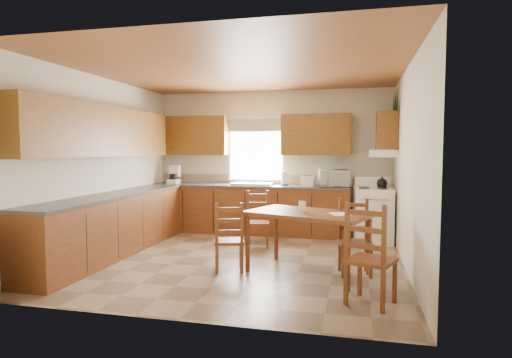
% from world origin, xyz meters
% --- Properties ---
extents(floor, '(4.50, 4.50, 0.00)m').
position_xyz_m(floor, '(0.00, 0.00, 0.00)').
color(floor, '#806A50').
rests_on(floor, ground).
extents(ceiling, '(4.50, 4.50, 0.00)m').
position_xyz_m(ceiling, '(0.00, 0.00, 2.70)').
color(ceiling, '#985B2E').
rests_on(ceiling, floor).
extents(wall_left, '(4.50, 4.50, 0.00)m').
position_xyz_m(wall_left, '(-2.25, 0.00, 1.35)').
color(wall_left, beige).
rests_on(wall_left, floor).
extents(wall_right, '(4.50, 4.50, 0.00)m').
position_xyz_m(wall_right, '(2.25, 0.00, 1.35)').
color(wall_right, beige).
rests_on(wall_right, floor).
extents(wall_back, '(4.50, 4.50, 0.00)m').
position_xyz_m(wall_back, '(0.00, 2.25, 1.35)').
color(wall_back, beige).
rests_on(wall_back, floor).
extents(wall_front, '(4.50, 4.50, 0.00)m').
position_xyz_m(wall_front, '(0.00, -2.25, 1.35)').
color(wall_front, beige).
rests_on(wall_front, floor).
extents(lower_cab_back, '(3.75, 0.60, 0.88)m').
position_xyz_m(lower_cab_back, '(-0.38, 1.95, 0.44)').
color(lower_cab_back, brown).
rests_on(lower_cab_back, floor).
extents(lower_cab_left, '(0.60, 3.60, 0.88)m').
position_xyz_m(lower_cab_left, '(-1.95, -0.15, 0.44)').
color(lower_cab_left, brown).
rests_on(lower_cab_left, floor).
extents(counter_back, '(3.75, 0.63, 0.04)m').
position_xyz_m(counter_back, '(-0.38, 1.95, 0.90)').
color(counter_back, '#474240').
rests_on(counter_back, lower_cab_back).
extents(counter_left, '(0.63, 3.60, 0.04)m').
position_xyz_m(counter_left, '(-1.95, -0.15, 0.90)').
color(counter_left, '#474240').
rests_on(counter_left, lower_cab_left).
extents(backsplash, '(3.75, 0.01, 0.18)m').
position_xyz_m(backsplash, '(-0.38, 2.24, 1.01)').
color(backsplash, '#957B60').
rests_on(backsplash, counter_back).
extents(upper_cab_back_left, '(1.41, 0.33, 0.75)m').
position_xyz_m(upper_cab_back_left, '(-1.55, 2.08, 1.85)').
color(upper_cab_back_left, brown).
rests_on(upper_cab_back_left, wall_back).
extents(upper_cab_back_right, '(1.25, 0.33, 0.75)m').
position_xyz_m(upper_cab_back_right, '(0.86, 2.08, 1.85)').
color(upper_cab_back_right, brown).
rests_on(upper_cab_back_right, wall_back).
extents(upper_cab_left, '(0.33, 3.60, 0.75)m').
position_xyz_m(upper_cab_left, '(-2.08, -0.15, 1.85)').
color(upper_cab_left, brown).
rests_on(upper_cab_left, wall_left).
extents(upper_cab_stove, '(0.33, 0.62, 0.62)m').
position_xyz_m(upper_cab_stove, '(2.08, 1.65, 1.90)').
color(upper_cab_stove, brown).
rests_on(upper_cab_stove, wall_right).
extents(range_hood, '(0.44, 0.62, 0.12)m').
position_xyz_m(range_hood, '(2.03, 1.65, 1.52)').
color(range_hood, white).
rests_on(range_hood, wall_right).
extents(window_frame, '(1.13, 0.02, 1.18)m').
position_xyz_m(window_frame, '(-0.30, 2.22, 1.55)').
color(window_frame, white).
rests_on(window_frame, wall_back).
extents(window_pane, '(1.05, 0.01, 1.10)m').
position_xyz_m(window_pane, '(-0.30, 2.21, 1.55)').
color(window_pane, white).
rests_on(window_pane, wall_back).
extents(window_valance, '(1.19, 0.01, 0.24)m').
position_xyz_m(window_valance, '(-0.30, 2.19, 2.05)').
color(window_valance, '#435A32').
rests_on(window_valance, wall_back).
extents(sink_basin, '(0.75, 0.45, 0.04)m').
position_xyz_m(sink_basin, '(-0.30, 1.95, 0.94)').
color(sink_basin, silver).
rests_on(sink_basin, counter_back).
extents(pine_decal_a, '(0.22, 0.22, 0.36)m').
position_xyz_m(pine_decal_a, '(2.21, 1.33, 2.38)').
color(pine_decal_a, black).
rests_on(pine_decal_a, wall_right).
extents(pine_decal_b, '(0.22, 0.22, 0.36)m').
position_xyz_m(pine_decal_b, '(2.21, 1.65, 2.42)').
color(pine_decal_b, black).
rests_on(pine_decal_b, wall_right).
extents(pine_decal_c, '(0.22, 0.22, 0.36)m').
position_xyz_m(pine_decal_c, '(2.21, 1.97, 2.38)').
color(pine_decal_c, black).
rests_on(pine_decal_c, wall_right).
extents(stove, '(0.67, 0.69, 0.91)m').
position_xyz_m(stove, '(1.88, 1.64, 0.46)').
color(stove, white).
rests_on(stove, floor).
extents(coffeemaker, '(0.24, 0.27, 0.34)m').
position_xyz_m(coffeemaker, '(-1.90, 1.95, 1.09)').
color(coffeemaker, white).
rests_on(coffeemaker, counter_back).
extents(paper_towel, '(0.13, 0.13, 0.25)m').
position_xyz_m(paper_towel, '(0.30, 1.98, 1.05)').
color(paper_towel, white).
rests_on(paper_towel, counter_back).
extents(toaster, '(0.24, 0.15, 0.19)m').
position_xyz_m(toaster, '(0.73, 1.91, 1.01)').
color(toaster, white).
rests_on(toaster, counter_back).
extents(microwave, '(0.57, 0.46, 0.30)m').
position_xyz_m(microwave, '(1.20, 1.91, 1.07)').
color(microwave, white).
rests_on(microwave, counter_back).
extents(dining_table, '(1.68, 1.31, 0.79)m').
position_xyz_m(dining_table, '(1.00, -0.44, 0.40)').
color(dining_table, brown).
rests_on(dining_table, floor).
extents(chair_near_left, '(0.47, 0.46, 0.90)m').
position_xyz_m(chair_near_left, '(-0.01, -0.55, 0.45)').
color(chair_near_left, brown).
rests_on(chair_near_left, floor).
extents(chair_near_right, '(0.57, 0.56, 1.05)m').
position_xyz_m(chair_near_right, '(1.76, -1.38, 0.53)').
color(chair_near_right, brown).
rests_on(chair_near_right, floor).
extents(chair_far_left, '(0.44, 0.43, 0.90)m').
position_xyz_m(chair_far_left, '(0.04, 0.91, 0.45)').
color(chair_far_left, brown).
rests_on(chair_far_left, floor).
extents(chair_far_right, '(0.45, 0.44, 0.94)m').
position_xyz_m(chair_far_right, '(1.59, -0.35, 0.47)').
color(chair_far_right, brown).
rests_on(chair_far_right, floor).
extents(table_paper, '(0.29, 0.33, 0.00)m').
position_xyz_m(table_paper, '(1.40, -0.55, 0.80)').
color(table_paper, white).
rests_on(table_paper, dining_table).
extents(table_card, '(0.10, 0.06, 0.13)m').
position_xyz_m(table_card, '(0.92, -0.38, 0.86)').
color(table_card, white).
rests_on(table_card, dining_table).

